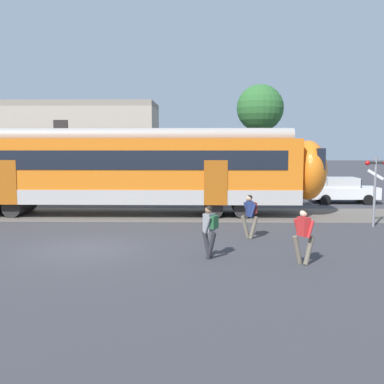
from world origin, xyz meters
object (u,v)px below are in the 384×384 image
(pedestrian_grey, at_px, (210,227))
(pedestrian_red, at_px, (304,232))
(crossing_signal, at_px, (375,180))
(parked_car_white, at_px, (342,190))
(pedestrian_navy, at_px, (250,212))

(pedestrian_grey, height_order, pedestrian_red, same)
(pedestrian_red, bearing_deg, crossing_signal, 54.15)
(pedestrian_grey, relative_size, crossing_signal, 0.56)
(pedestrian_grey, relative_size, parked_car_white, 0.42)
(crossing_signal, bearing_deg, pedestrian_red, -125.85)
(pedestrian_navy, xyz_separation_m, parked_car_white, (6.66, 10.21, -0.21))
(pedestrian_grey, xyz_separation_m, pedestrian_navy, (1.58, 2.99, 0.00))
(pedestrian_grey, distance_m, parked_car_white, 15.56)
(parked_car_white, bearing_deg, pedestrian_navy, -123.10)
(pedestrian_red, height_order, parked_car_white, pedestrian_red)
(pedestrian_navy, relative_size, pedestrian_red, 1.00)
(parked_car_white, bearing_deg, pedestrian_red, -111.59)
(parked_car_white, height_order, crossing_signal, crossing_signal)
(pedestrian_grey, xyz_separation_m, pedestrian_red, (2.76, -0.65, -0.03))
(pedestrian_red, distance_m, parked_car_white, 14.90)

